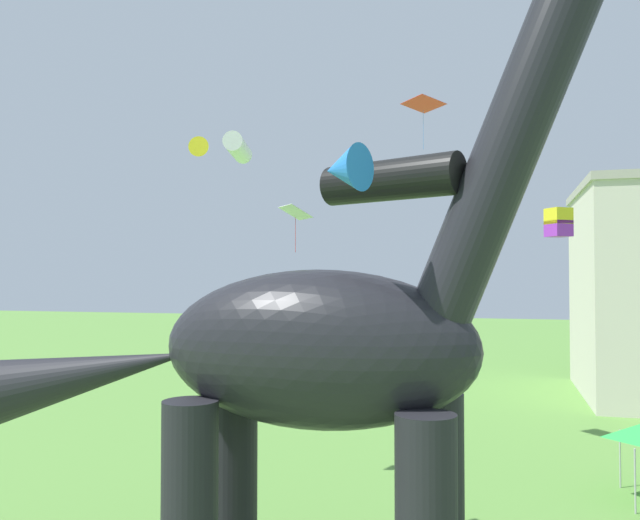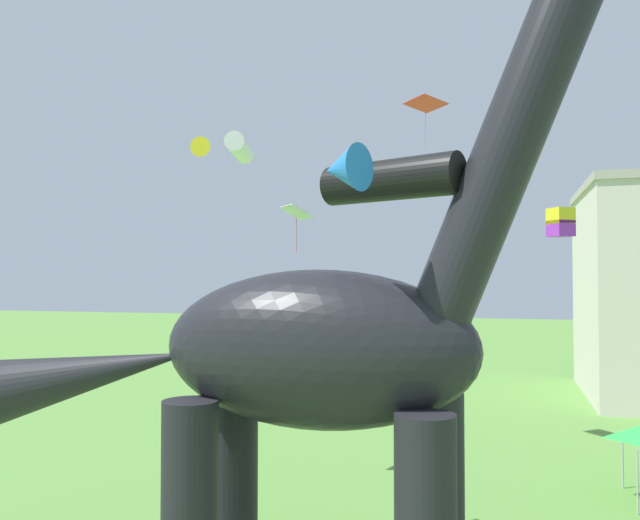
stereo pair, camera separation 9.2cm
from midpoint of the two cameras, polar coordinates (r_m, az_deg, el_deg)
The scene contains 6 objects.
dinosaur_sculpture at distance 13.97m, azimuth -0.75°, elevation -7.88°, with size 16.15×3.42×16.88m.
kite_far_right at distance 30.22m, azimuth 9.04°, elevation 13.48°, with size 2.19×2.24×2.22m.
kite_drifting at distance 24.98m, azimuth 20.28°, elevation 3.14°, with size 1.02×1.02×1.04m.
kite_mid_center at distance 18.36m, azimuth -2.33°, elevation 4.22°, with size 1.16×1.19×1.32m.
kite_far_left at distance 24.46m, azimuth -8.10°, elevation 9.80°, with size 2.47×2.66×0.75m.
kite_near_high at distance 13.74m, azimuth 5.26°, elevation 7.26°, with size 3.29×3.22×0.94m.
Camera 1 is at (1.84, -7.60, 7.61)m, focal length 36.12 mm.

